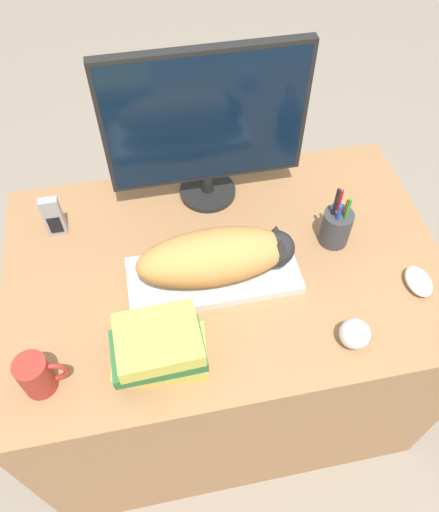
% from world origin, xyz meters
% --- Properties ---
extents(ground_plane, '(12.00, 12.00, 0.00)m').
position_xyz_m(ground_plane, '(0.00, 0.00, 0.00)').
color(ground_plane, gray).
extents(desk, '(1.18, 0.78, 0.75)m').
position_xyz_m(desk, '(0.00, 0.39, 0.38)').
color(desk, '#9E7047').
rests_on(desk, ground_plane).
extents(keyboard, '(0.45, 0.19, 0.02)m').
position_xyz_m(keyboard, '(-0.04, 0.35, 0.77)').
color(keyboard, silver).
rests_on(keyboard, desk).
extents(cat, '(0.41, 0.15, 0.14)m').
position_xyz_m(cat, '(-0.03, 0.35, 0.85)').
color(cat, '#D18C47').
rests_on(cat, keyboard).
extents(monitor, '(0.54, 0.17, 0.47)m').
position_xyz_m(monitor, '(-0.00, 0.66, 1.01)').
color(monitor, black).
rests_on(monitor, desk).
extents(computer_mouse, '(0.06, 0.10, 0.04)m').
position_xyz_m(computer_mouse, '(0.47, 0.23, 0.77)').
color(computer_mouse, silver).
rests_on(computer_mouse, desk).
extents(coffee_mug, '(0.11, 0.07, 0.11)m').
position_xyz_m(coffee_mug, '(-0.48, 0.14, 0.81)').
color(coffee_mug, '#9E2D23').
rests_on(coffee_mug, desk).
extents(pen_cup, '(0.08, 0.08, 0.20)m').
position_xyz_m(pen_cup, '(0.31, 0.42, 0.81)').
color(pen_cup, '#38383D').
rests_on(pen_cup, desk).
extents(baseball, '(0.07, 0.07, 0.07)m').
position_xyz_m(baseball, '(0.25, 0.10, 0.79)').
color(baseball, silver).
rests_on(baseball, desk).
extents(phone, '(0.05, 0.03, 0.13)m').
position_xyz_m(phone, '(-0.44, 0.59, 0.82)').
color(phone, '#99999E').
rests_on(phone, desk).
extents(book_stack, '(0.23, 0.16, 0.12)m').
position_xyz_m(book_stack, '(-0.21, 0.14, 0.82)').
color(book_stack, '#CCC14C').
rests_on(book_stack, desk).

